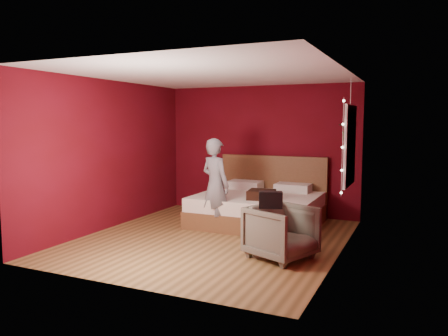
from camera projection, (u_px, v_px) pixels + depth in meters
floor at (213, 239)px, 7.00m from camera, size 4.50×4.50×0.00m
room_walls at (212, 134)px, 6.83m from camera, size 4.04×4.54×2.62m
window at (350, 146)px, 6.85m from camera, size 0.05×0.97×1.27m
fairy_lights at (342, 147)px, 6.39m from camera, size 0.04×0.04×1.45m
bed at (259, 206)px, 8.09m from camera, size 2.18×1.85×1.20m
person at (215, 185)px, 7.45m from camera, size 0.68×0.57×1.60m
armchair at (281, 232)px, 5.97m from camera, size 1.05×1.04×0.73m
handbag at (271, 200)px, 5.78m from camera, size 0.34×0.25×0.22m
throw_pillow at (261, 195)px, 7.53m from camera, size 0.49×0.49×0.16m
hanging_plant at (350, 130)px, 7.33m from camera, size 0.41×0.38×1.05m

